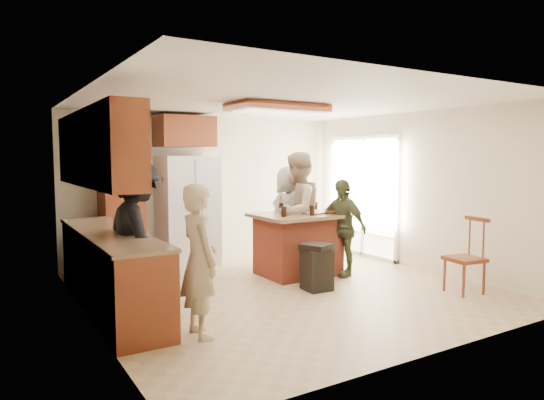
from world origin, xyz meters
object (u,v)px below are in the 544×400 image
person_front_left (199,260)px  person_behind_left (297,212)px  person_behind_right (290,216)px  person_side_right (342,227)px  refrigerator (188,211)px  kitchen_island (298,244)px  trash_bin (317,266)px  spindle_chair (466,259)px  person_counter (137,237)px

person_front_left → person_behind_left: (2.36, 1.73, 0.17)m
person_behind_right → person_side_right: person_behind_right is taller
refrigerator → person_front_left: bearing=-109.6°
refrigerator → person_side_right: bearing=-47.8°
person_front_left → refrigerator: (1.10, 3.09, 0.14)m
person_behind_right → kitchen_island: 0.69m
person_front_left → trash_bin: 2.18m
person_front_left → person_behind_right: bearing=-49.4°
person_behind_left → kitchen_island: (-0.08, -0.14, -0.46)m
kitchen_island → trash_bin: bearing=-107.8°
trash_bin → spindle_chair: (1.58, -1.13, 0.13)m
person_front_left → trash_bin: size_ratio=2.42×
trash_bin → spindle_chair: size_ratio=0.63×
kitchen_island → trash_bin: (-0.27, -0.84, -0.16)m
person_behind_right → person_side_right: 0.99m
person_front_left → spindle_chair: bearing=-96.2°
person_behind_left → kitchen_island: size_ratio=1.46×
person_front_left → refrigerator: size_ratio=0.85×
person_counter → refrigerator: 2.47m
person_side_right → trash_bin: 1.02m
person_behind_right → refrigerator: 1.69m
person_counter → kitchen_island: 2.67m
trash_bin → spindle_chair: spindle_chair is taller
person_front_left → refrigerator: 3.29m
person_side_right → person_counter: 3.13m
person_front_left → person_side_right: person_front_left is taller
person_behind_right → person_counter: (-2.81, -1.09, 0.06)m
refrigerator → kitchen_island: (1.17, -1.50, -0.43)m
person_behind_left → refrigerator: bearing=-73.6°
spindle_chair → person_behind_right: bearing=113.2°
person_front_left → person_side_right: size_ratio=1.04×
person_side_right → kitchen_island: (-0.53, 0.38, -0.26)m
person_behind_left → person_counter: bearing=-12.3°
person_counter → spindle_chair: 4.18m
person_front_left → person_behind_right: person_behind_right is taller
person_behind_left → kitchen_island: 0.49m
person_front_left → person_behind_left: person_behind_left is taller
person_behind_left → refrigerator: 1.85m
person_behind_right → trash_bin: 1.57m
person_side_right → refrigerator: refrigerator is taller
spindle_chair → kitchen_island: bearing=123.6°
person_behind_right → refrigerator: (-1.40, 0.94, 0.08)m
person_front_left → person_counter: bearing=16.3°
person_side_right → spindle_chair: 1.79m
person_behind_left → person_side_right: (0.45, -0.52, -0.20)m
person_side_right → refrigerator: bearing=-149.8°
trash_bin → spindle_chair: bearing=-35.5°
trash_bin → refrigerator: bearing=111.0°
person_behind_left → person_behind_right: bearing=-135.3°
person_counter → kitchen_island: (2.59, 0.53, -0.40)m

